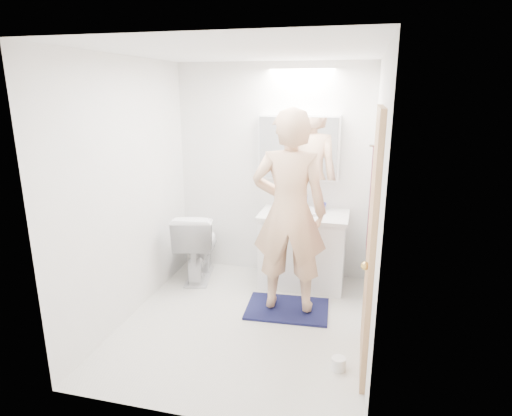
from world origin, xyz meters
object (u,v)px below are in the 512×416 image
(soap_bottle_a, at_px, (281,198))
(toothbrush_cup, at_px, (322,207))
(soap_bottle_b, at_px, (292,200))
(vanity_cabinet, at_px, (303,251))
(medicine_cabinet, at_px, (299,147))
(person, at_px, (289,212))
(toilet, at_px, (197,244))
(toilet_paper_roll, at_px, (338,364))

(soap_bottle_a, relative_size, toothbrush_cup, 2.42)
(soap_bottle_a, xyz_separation_m, soap_bottle_b, (0.13, 0.03, -0.02))
(vanity_cabinet, height_order, medicine_cabinet, medicine_cabinet)
(person, distance_m, soap_bottle_a, 0.83)
(toilet, height_order, soap_bottle_a, soap_bottle_a)
(toilet, relative_size, soap_bottle_a, 3.46)
(soap_bottle_b, bearing_deg, medicine_cabinet, 30.03)
(person, height_order, soap_bottle_a, person)
(medicine_cabinet, bearing_deg, toilet_paper_roll, -70.35)
(toothbrush_cup, bearing_deg, toilet_paper_roll, -78.99)
(vanity_cabinet, relative_size, soap_bottle_b, 4.90)
(soap_bottle_a, bearing_deg, person, -73.64)
(person, bearing_deg, toothbrush_cup, -109.38)
(toilet, relative_size, soap_bottle_b, 4.34)
(vanity_cabinet, bearing_deg, toilet, -174.50)
(soap_bottle_b, height_order, toothbrush_cup, soap_bottle_b)
(medicine_cabinet, distance_m, soap_bottle_b, 0.59)
(vanity_cabinet, xyz_separation_m, person, (-0.06, -0.64, 0.62))
(soap_bottle_a, relative_size, toilet_paper_roll, 2.10)
(toothbrush_cup, xyz_separation_m, toilet_paper_roll, (0.32, -1.62, -0.81))
(person, bearing_deg, soap_bottle_a, -76.95)
(medicine_cabinet, height_order, toothbrush_cup, medicine_cabinet)
(vanity_cabinet, height_order, person, person)
(person, xyz_separation_m, soap_bottle_a, (-0.23, 0.79, -0.07))
(medicine_cabinet, height_order, toilet, medicine_cabinet)
(vanity_cabinet, distance_m, medicine_cabinet, 1.13)
(vanity_cabinet, xyz_separation_m, toothbrush_cup, (0.18, 0.16, 0.47))
(toilet, height_order, soap_bottle_b, soap_bottle_b)
(medicine_cabinet, height_order, person, person)
(person, bearing_deg, vanity_cabinet, -98.24)
(toothbrush_cup, bearing_deg, person, -106.07)
(person, distance_m, soap_bottle_b, 0.83)
(person, height_order, toothbrush_cup, person)
(medicine_cabinet, relative_size, person, 0.46)
(medicine_cabinet, distance_m, toilet_paper_roll, 2.29)
(toilet_paper_roll, bearing_deg, soap_bottle_b, 111.57)
(person, bearing_deg, soap_bottle_b, -86.15)
(medicine_cabinet, bearing_deg, toothbrush_cup, -10.06)
(vanity_cabinet, height_order, toothbrush_cup, toothbrush_cup)
(vanity_cabinet, bearing_deg, toothbrush_cup, 42.37)
(person, xyz_separation_m, soap_bottle_b, (-0.10, 0.82, -0.10))
(toilet, xyz_separation_m, soap_bottle_a, (0.91, 0.27, 0.54))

